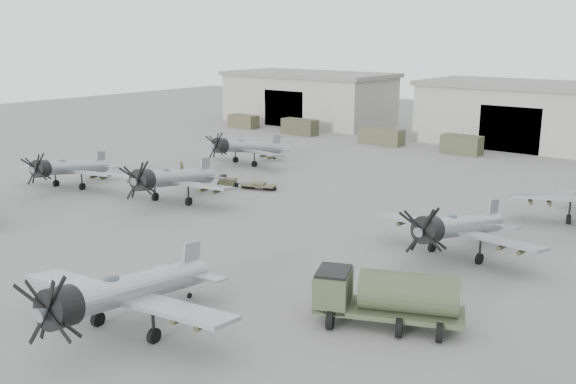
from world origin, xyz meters
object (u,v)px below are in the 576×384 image
aircraft_near_1 (121,292)px  aircraft_mid_1 (170,179)px  aircraft_far_0 (244,147)px  fuel_tanker (387,294)px  tug_trailer (239,183)px  aircraft_mid_0 (67,168)px  aircraft_mid_2 (456,227)px  ground_crew (182,169)px

aircraft_near_1 → aircraft_mid_1: bearing=124.5°
aircraft_far_0 → fuel_tanker: aircraft_far_0 is taller
aircraft_near_1 → tug_trailer: size_ratio=2.18×
aircraft_mid_0 → tug_trailer: bearing=25.4°
aircraft_mid_1 → fuel_tanker: (28.36, -9.78, -0.56)m
fuel_tanker → tug_trailer: bearing=122.8°
aircraft_near_1 → fuel_tanker: (10.00, 9.54, -0.61)m
aircraft_mid_2 → aircraft_far_0: (-33.53, 15.02, -0.10)m
aircraft_mid_0 → aircraft_mid_2: size_ratio=0.94×
tug_trailer → aircraft_mid_1: bearing=-113.7°
tug_trailer → ground_crew: 8.48m
aircraft_mid_2 → ground_crew: size_ratio=7.17×
aircraft_near_1 → aircraft_mid_0: bearing=142.5°
aircraft_mid_0 → aircraft_mid_2: (39.24, 4.94, 0.14)m
aircraft_near_1 → ground_crew: aircraft_near_1 is taller
fuel_tanker → tug_trailer: (-27.63, 18.26, -1.29)m
aircraft_near_1 → tug_trailer: bearing=113.4°
aircraft_mid_1 → aircraft_far_0: bearing=100.0°
aircraft_mid_2 → fuel_tanker: (1.67, -12.17, -0.47)m
fuel_tanker → ground_crew: 40.43m
aircraft_mid_0 → aircraft_mid_2: aircraft_mid_2 is taller
aircraft_mid_2 → tug_trailer: size_ratio=2.04×
tug_trailer → aircraft_far_0: bearing=111.5°
aircraft_near_1 → ground_crew: size_ratio=7.65×
tug_trailer → ground_crew: ground_crew is taller
aircraft_mid_2 → tug_trailer: bearing=172.1°
fuel_tanker → tug_trailer: size_ratio=1.38×
fuel_tanker → tug_trailer: 33.14m
aircraft_mid_0 → ground_crew: bearing=51.9°
aircraft_near_1 → aircraft_mid_1: aircraft_near_1 is taller
aircraft_near_1 → aircraft_far_0: 44.55m
aircraft_near_1 → aircraft_mid_0: size_ratio=1.14×
aircraft_mid_1 → tug_trailer: bearing=73.6°
aircraft_near_1 → tug_trailer: 32.98m
aircraft_far_0 → tug_trailer: 11.83m
aircraft_mid_0 → ground_crew: (4.81, 10.94, -1.22)m
aircraft_mid_1 → ground_crew: 11.51m
aircraft_far_0 → ground_crew: aircraft_far_0 is taller
aircraft_mid_0 → ground_crew: aircraft_mid_0 is taller
aircraft_far_0 → aircraft_mid_2: bearing=-16.1°
aircraft_mid_1 → aircraft_mid_2: (26.68, 2.39, -0.08)m
aircraft_mid_2 → aircraft_mid_0: bearing=-167.5°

